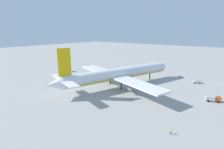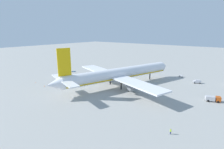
% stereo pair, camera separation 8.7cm
% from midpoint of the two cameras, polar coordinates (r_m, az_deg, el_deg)
% --- Properties ---
extents(ground_plane, '(600.00, 600.00, 0.00)m').
position_cam_midpoint_polar(ground_plane, '(98.32, 2.75, -3.65)').
color(ground_plane, '#9E9E99').
extents(airliner, '(75.91, 66.25, 22.63)m').
position_cam_midpoint_polar(airliner, '(95.61, 2.19, 0.13)').
color(airliner, white).
rests_on(airliner, ground).
extents(service_truck_1, '(4.15, 6.36, 2.41)m').
position_cam_midpoint_polar(service_truck_1, '(88.13, 30.05, -6.79)').
color(service_truck_1, '#BF4C14').
rests_on(service_truck_1, ground).
extents(service_van, '(3.50, 4.58, 1.97)m').
position_cam_midpoint_polar(service_van, '(113.87, 26.03, -2.08)').
color(service_van, silver).
rests_on(service_van, ground).
extents(baggage_cart_0, '(1.55, 3.21, 1.30)m').
position_cam_midpoint_polar(baggage_cart_0, '(124.91, 21.58, -0.45)').
color(baggage_cart_0, gray).
rests_on(baggage_cart_0, ground).
extents(baggage_cart_1, '(2.80, 2.98, 0.40)m').
position_cam_midpoint_polar(baggage_cart_1, '(134.48, -12.38, 1.00)').
color(baggage_cart_1, '#26598C').
rests_on(baggage_cart_1, ground).
extents(baggage_cart_2, '(2.05, 3.37, 0.40)m').
position_cam_midpoint_polar(baggage_cart_2, '(141.36, 3.78, 1.93)').
color(baggage_cart_2, gray).
rests_on(baggage_cart_2, ground).
extents(ground_worker_1, '(0.49, 0.49, 1.74)m').
position_cam_midpoint_polar(ground_worker_1, '(57.22, 18.61, -17.18)').
color(ground_worker_1, navy).
rests_on(ground_worker_1, ground).
extents(traffic_cone_0, '(0.36, 0.36, 0.55)m').
position_cam_midpoint_polar(traffic_cone_0, '(112.91, -23.68, -2.36)').
color(traffic_cone_0, orange).
rests_on(traffic_cone_0, ground).
extents(traffic_cone_1, '(0.36, 0.36, 0.55)m').
position_cam_midpoint_polar(traffic_cone_1, '(142.15, 8.44, 1.88)').
color(traffic_cone_1, orange).
rests_on(traffic_cone_1, ground).
extents(traffic_cone_2, '(0.36, 0.36, 0.55)m').
position_cam_midpoint_polar(traffic_cone_2, '(103.67, -21.15, -3.51)').
color(traffic_cone_2, orange).
rests_on(traffic_cone_2, ground).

